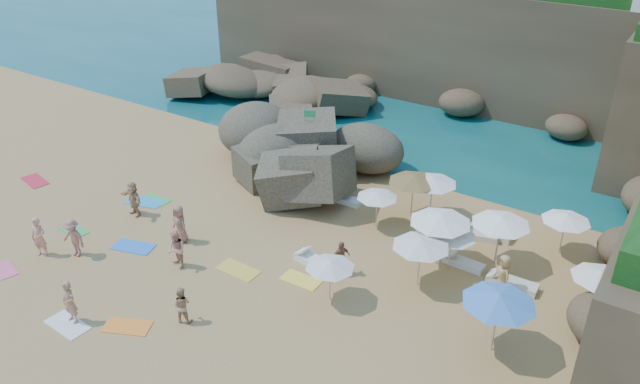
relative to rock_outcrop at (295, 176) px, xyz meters
The scene contains 46 objects.
ground 7.23m from the rock_outcrop, 72.20° to the right, with size 120.00×120.00×0.00m, color tan.
seawater 23.23m from the rock_outcrop, 84.54° to the left, with size 120.00×120.00×0.00m, color #0C4751.
cliff_back 19.03m from the rock_outcrop, 76.92° to the left, with size 44.00×8.00×8.00m, color brown.
rock_promontory 12.67m from the rock_outcrop, 133.95° to the left, with size 12.00×7.00×2.00m, color brown, non-canonical shape.
marina_masts 27.35m from the rock_outcrop, 121.72° to the left, with size 3.10×0.10×6.00m.
rock_outcrop is the anchor object (origin of this frame).
flag_pole 2.61m from the rock_outcrop, 89.86° to the left, with size 0.69×0.30×3.66m.
parasol_0 3.48m from the rock_outcrop, 72.36° to the left, with size 2.07×2.07×1.96m.
parasol_1 12.53m from the rock_outcrop, ahead, with size 2.51×2.51×2.38m.
parasol_2 6.90m from the rock_outcrop, 19.08° to the right, with size 1.98×1.98×1.87m.
parasol_3 16.90m from the rock_outcrop, 11.49° to the right, with size 2.14×2.14×2.03m.
parasol_4 14.44m from the rock_outcrop, ahead, with size 2.12×2.12×2.01m.
parasol_5 8.37m from the rock_outcrop, ahead, with size 2.37×2.37×2.24m.
parasol_6 7.66m from the rock_outcrop, ahead, with size 2.45×2.45×2.32m.
parasol_7 11.35m from the rock_outcrop, 18.50° to the right, with size 2.06×2.06×1.94m.
parasol_8 11.51m from the rock_outcrop, 28.01° to the right, with size 2.37×2.37×2.24m.
parasol_9 10.86m from the rock_outcrop, 19.21° to the right, with size 2.64×2.64×2.50m.
parasol_10 15.91m from the rock_outcrop, 28.00° to the right, with size 2.64×2.64×2.49m.
parasol_11 11.20m from the rock_outcrop, 47.50° to the right, with size 1.97×1.97×1.87m.
lounger_0 3.96m from the rock_outcrop, 14.74° to the right, with size 1.88×0.63×0.29m, color silver.
lounger_1 10.81m from the rock_outcrop, ahead, with size 1.95×0.65×0.30m, color silver.
lounger_2 11.51m from the rock_outcrop, 15.25° to the right, with size 1.80×0.60×0.28m, color silver.
lounger_3 8.64m from the rock_outcrop, 48.90° to the right, with size 2.03×0.68×0.32m, color white.
lounger_4 11.23m from the rock_outcrop, ahead, with size 2.03×0.68×0.32m, color silver.
lounger_5 13.75m from the rock_outcrop, 14.01° to the right, with size 2.06×0.69×0.32m, color silver.
towel_0 10.08m from the rock_outcrop, 101.73° to the right, with size 1.89×0.94×0.03m, color blue.
towel_1 15.13m from the rock_outcrop, 110.87° to the right, with size 1.53×0.77×0.03m, color #EC5C84.
towel_2 13.90m from the rock_outcrop, 82.01° to the right, with size 1.78×0.89×0.03m, color orange.
towel_3 11.80m from the rock_outcrop, 117.85° to the right, with size 1.53×0.76×0.03m, color green.
towel_4 9.19m from the rock_outcrop, 70.18° to the right, with size 1.87×0.93×0.03m, color gold.
towel_5 14.95m from the rock_outcrop, 90.16° to the right, with size 1.81×0.90×0.03m, color white.
towel_7 14.25m from the rock_outcrop, 144.36° to the right, with size 1.81×0.90×0.03m, color red.
towel_8 8.19m from the rock_outcrop, 125.63° to the right, with size 1.89×0.94×0.03m, color #2797D2.
towel_11 7.63m from the rock_outcrop, 125.94° to the right, with size 1.58×0.79×0.03m, color green.
towel_12 9.66m from the rock_outcrop, 53.24° to the right, with size 1.69×0.85×0.03m, color yellow.
person_stand_0 13.48m from the rock_outcrop, 111.52° to the right, with size 0.69×0.45×1.89m, color tan.
person_stand_1 12.84m from the rock_outcrop, 74.29° to the right, with size 0.75×0.58×1.54m, color tan.
person_stand_2 1.15m from the rock_outcrop, 125.39° to the left, with size 1.25×0.52×1.93m, color #DAAC7C.
person_stand_3 9.48m from the rock_outcrop, 42.87° to the right, with size 0.94×0.39×1.60m, color #8C5546.
person_stand_4 13.68m from the rock_outcrop, 16.90° to the right, with size 0.87×0.47×1.78m, color tan.
person_stand_5 3.11m from the rock_outcrop, 128.97° to the left, with size 1.42×0.41×1.53m, color #A38351.
person_lie_0 12.26m from the rock_outcrop, 107.27° to the right, with size 1.16×1.80×0.48m, color #AE6957.
person_lie_2 8.31m from the rock_outcrop, 93.75° to the right, with size 0.89×1.81×0.48m, color #936049.
person_lie_3 8.84m from the rock_outcrop, 118.21° to the right, with size 1.64×1.76×0.47m, color tan.
person_lie_4 14.68m from the rock_outcrop, 89.99° to the right, with size 0.66×1.80×0.43m, color #B37659.
person_lie_5 9.93m from the rock_outcrop, 85.31° to the right, with size 0.85×1.74×0.66m, color tan.
Camera 1 is at (15.87, -18.21, 15.77)m, focal length 35.00 mm.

